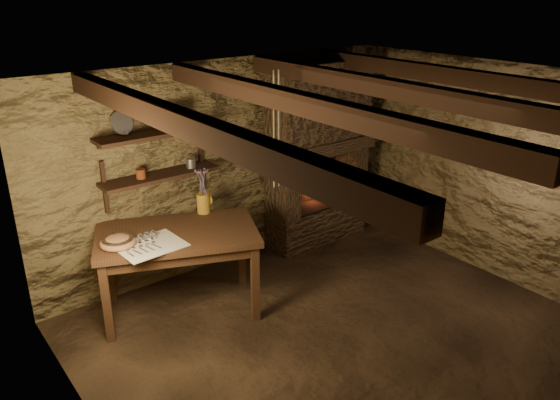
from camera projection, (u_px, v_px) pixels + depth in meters
floor at (339, 336)px, 5.23m from camera, size 4.50×4.50×0.00m
back_wall at (223, 166)px, 6.26m from camera, size 4.50×0.04×2.40m
left_wall at (91, 309)px, 3.51m from camera, size 0.04×4.00×2.40m
right_wall at (491, 171)px, 6.06m from camera, size 0.04×4.00×2.40m
ceiling at (351, 84)px, 4.34m from camera, size 4.50×4.00×0.04m
beam_far_left at (184, 123)px, 3.52m from camera, size 0.14×3.95×0.16m
beam_mid_left at (302, 104)px, 4.09m from camera, size 0.14×3.95×0.16m
beam_mid_right at (392, 89)px, 4.66m from camera, size 0.14×3.95×0.16m
beam_far_right at (463, 77)px, 5.22m from camera, size 0.14×3.95×0.16m
shelf_lower at (161, 176)px, 5.62m from camera, size 1.25×0.30×0.04m
shelf_upper at (157, 133)px, 5.45m from camera, size 1.25×0.30×0.04m
hearth at (318, 149)px, 6.79m from camera, size 1.43×0.51×2.30m
work_table at (180, 268)px, 5.49m from camera, size 1.78×1.43×0.89m
linen_cloth at (151, 246)px, 5.04m from camera, size 0.60×0.50×0.01m
pewter_cutlery_row at (151, 245)px, 5.02m from camera, size 0.50×0.21×0.01m
drinking_glasses at (147, 237)px, 5.12m from camera, size 0.19×0.06×0.07m
stoneware_jug at (203, 194)px, 5.70m from camera, size 0.16×0.16×0.49m
wooden_bowl at (118, 243)px, 5.02m from camera, size 0.35×0.35×0.12m
iron_stockpot at (175, 120)px, 5.54m from camera, size 0.29×0.29×0.17m
tin_pan at (121, 123)px, 5.30m from camera, size 0.25×0.15×0.23m
small_kettle at (191, 163)px, 5.80m from camera, size 0.17×0.14×0.15m
rusty_tin at (141, 174)px, 5.48m from camera, size 0.11×0.11×0.10m
red_pot at (318, 190)px, 6.94m from camera, size 0.21×0.21×0.54m
hanging_ropes at (276, 131)px, 5.36m from camera, size 0.08×0.08×1.20m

